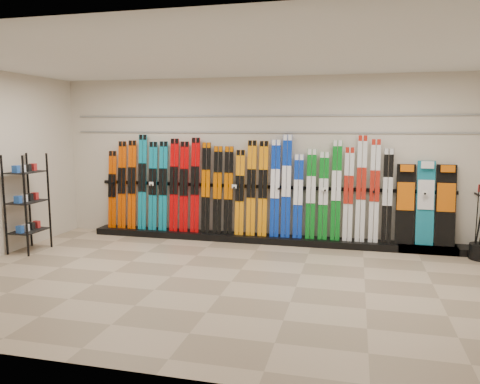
# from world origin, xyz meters

# --- Properties ---
(floor) EXTENTS (8.00, 8.00, 0.00)m
(floor) POSITION_xyz_m (0.00, 0.00, 0.00)
(floor) COLOR gray
(floor) RESTS_ON ground
(back_wall) EXTENTS (8.00, 0.00, 8.00)m
(back_wall) POSITION_xyz_m (0.00, 2.50, 1.50)
(back_wall) COLOR beige
(back_wall) RESTS_ON floor
(ceiling) EXTENTS (8.00, 8.00, 0.00)m
(ceiling) POSITION_xyz_m (0.00, 0.00, 3.00)
(ceiling) COLOR silver
(ceiling) RESTS_ON back_wall
(ski_rack_base) EXTENTS (8.00, 0.40, 0.12)m
(ski_rack_base) POSITION_xyz_m (0.22, 2.28, 0.06)
(ski_rack_base) COLOR black
(ski_rack_base) RESTS_ON floor
(skis) EXTENTS (5.37, 0.19, 1.84)m
(skis) POSITION_xyz_m (-0.45, 2.31, 0.97)
(skis) COLOR #D04300
(skis) RESTS_ON ski_rack_base
(snowboards) EXTENTS (0.96, 0.22, 1.42)m
(snowboards) POSITION_xyz_m (2.77, 2.35, 0.81)
(snowboards) COLOR black
(snowboards) RESTS_ON ski_rack_base
(accessory_rack) EXTENTS (0.40, 0.60, 1.65)m
(accessory_rack) POSITION_xyz_m (-3.75, 0.72, 0.83)
(accessory_rack) COLOR black
(accessory_rack) RESTS_ON floor
(slatwall_rail_0) EXTENTS (7.60, 0.02, 0.03)m
(slatwall_rail_0) POSITION_xyz_m (0.00, 2.48, 2.00)
(slatwall_rail_0) COLOR gray
(slatwall_rail_0) RESTS_ON back_wall
(slatwall_rail_1) EXTENTS (7.60, 0.02, 0.03)m
(slatwall_rail_1) POSITION_xyz_m (0.00, 2.48, 2.30)
(slatwall_rail_1) COLOR gray
(slatwall_rail_1) RESTS_ON back_wall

